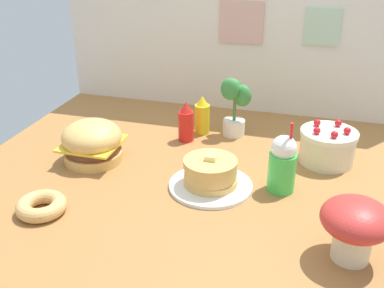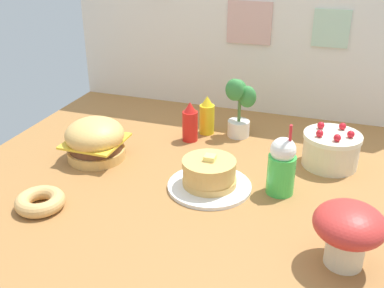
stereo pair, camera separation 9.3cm
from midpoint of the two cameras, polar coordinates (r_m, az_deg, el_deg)
name	(u,v)px [view 1 (the left image)]	position (r m, az deg, el deg)	size (l,w,h in m)	color
ground_plane	(189,188)	(1.94, -1.78, -5.54)	(2.03, 1.91, 0.02)	#9E6B38
back_wall	(237,22)	(2.63, 4.53, 14.86)	(2.03, 0.04, 1.01)	silver
burger	(92,142)	(2.16, -13.52, 0.23)	(0.27, 0.27, 0.20)	#DBA859
pancake_stack	(211,175)	(1.90, 0.92, -3.95)	(0.35, 0.35, 0.15)	white
layer_cake	(328,146)	(2.17, 15.35, -0.27)	(0.26, 0.26, 0.19)	beige
ketchup_bottle	(186,123)	(2.30, -1.91, 2.64)	(0.08, 0.08, 0.21)	red
mustard_bottle	(202,116)	(2.39, 0.16, 3.52)	(0.08, 0.08, 0.21)	yellow
cream_soda_cup	(282,164)	(1.88, 9.81, -2.47)	(0.11, 0.11, 0.31)	green
donut_pink_glaze	(41,206)	(1.86, -19.64, -7.25)	(0.19, 0.19, 0.06)	tan
potted_plant	(235,104)	(2.34, 4.19, 4.93)	(0.15, 0.12, 0.31)	white
mushroom_stool	(355,224)	(1.55, 18.03, -9.49)	(0.23, 0.23, 0.22)	beige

